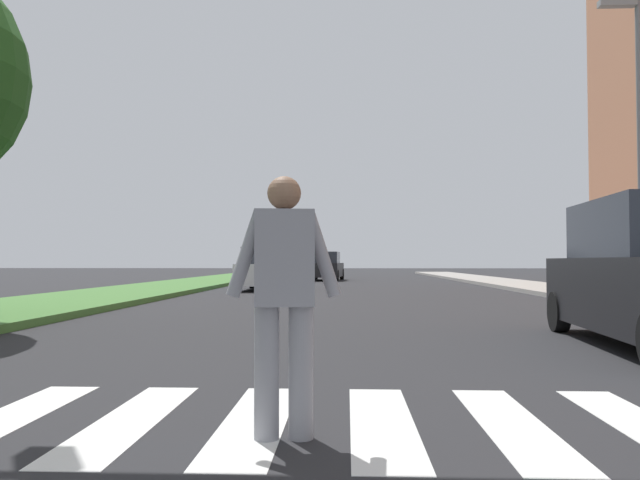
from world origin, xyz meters
name	(u,v)px	position (x,y,z in m)	size (l,w,h in m)	color
ground_plane	(342,287)	(0.00, 30.00, 0.00)	(140.00, 140.00, 0.00)	#262628
crosswalk	(318,421)	(0.00, 7.62, 0.00)	(4.95, 2.20, 0.01)	silver
median_strip	(166,287)	(-7.15, 28.00, 0.07)	(3.95, 64.00, 0.15)	#477A38
sidewalk_right	(542,288)	(7.94, 28.00, 0.07)	(3.00, 64.00, 0.15)	#9E9991
street_lamp_right	(636,121)	(7.34, 18.64, 4.59)	(1.02, 0.24, 7.50)	slate
pedestrian_performer	(284,293)	(-0.20, 7.19, 0.93)	(0.75, 0.29, 1.69)	gray
sedan_midblock	(266,270)	(-2.99, 27.32, 0.78)	(1.89, 4.29, 1.68)	silver
sedan_distant	(325,267)	(-1.06, 39.29, 0.78)	(2.16, 4.56, 1.67)	black
sedan_far_horizon	(323,266)	(-1.53, 48.45, 0.79)	(1.87, 4.25, 1.72)	silver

